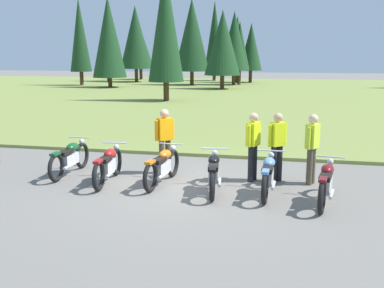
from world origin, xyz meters
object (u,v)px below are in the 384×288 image
motorcycle_british_green (70,158)px  motorcycle_maroon (326,183)px  rider_with_back_turned (253,143)px  rider_near_row_end (165,137)px  motorcycle_sky_blue (268,175)px  rider_in_hivis_vest (277,143)px  motorcycle_orange (163,166)px  motorcycle_red (108,165)px  motorcycle_black (214,172)px  rider_checking_bike (312,145)px

motorcycle_british_green → motorcycle_maroon: size_ratio=1.01×
rider_with_back_turned → rider_near_row_end: (-2.27, 0.22, 0.00)m
motorcycle_sky_blue → rider_with_back_turned: size_ratio=1.26×
motorcycle_british_green → motorcycle_maroon: same height
motorcycle_sky_blue → rider_in_hivis_vest: 1.22m
motorcycle_orange → motorcycle_red: bearing=-172.7°
motorcycle_british_green → motorcycle_sky_blue: size_ratio=1.00×
motorcycle_black → motorcycle_sky_blue: size_ratio=1.00×
motorcycle_british_green → rider_in_hivis_vest: 5.22m
rider_in_hivis_vest → rider_near_row_end: bearing=177.2°
motorcycle_black → rider_checking_bike: rider_checking_bike is taller
motorcycle_red → rider_in_hivis_vest: rider_in_hivis_vest is taller
motorcycle_orange → motorcycle_maroon: same height
motorcycle_orange → rider_with_back_turned: rider_with_back_turned is taller
motorcycle_maroon → rider_near_row_end: bearing=157.5°
rider_checking_bike → rider_in_hivis_vest: (-0.81, 0.07, 0.00)m
motorcycle_british_green → rider_with_back_turned: size_ratio=1.26×
motorcycle_sky_blue → rider_in_hivis_vest: bearing=83.0°
motorcycle_black → motorcycle_sky_blue: bearing=2.0°
motorcycle_orange → rider_with_back_turned: 2.24m
rider_with_back_turned → motorcycle_red: bearing=-165.0°
motorcycle_british_green → rider_with_back_turned: (4.61, 0.40, 0.51)m
motorcycle_red → motorcycle_maroon: size_ratio=1.01×
motorcycle_black → motorcycle_orange: bearing=165.6°
motorcycle_british_green → motorcycle_red: same height
rider_checking_bike → rider_in_hivis_vest: bearing=175.0°
motorcycle_orange → motorcycle_black: same height
rider_checking_bike → rider_near_row_end: 3.65m
motorcycle_maroon → rider_with_back_turned: rider_with_back_turned is taller
rider_with_back_turned → rider_checking_bike: same height
rider_checking_bike → rider_near_row_end: same height
motorcycle_black → rider_in_hivis_vest: bearing=40.5°
motorcycle_sky_blue → motorcycle_maroon: size_ratio=1.01×
motorcycle_maroon → rider_checking_bike: 1.51m
motorcycle_red → motorcycle_orange: size_ratio=1.00×
rider_with_back_turned → rider_in_hivis_vest: same height
motorcycle_british_green → rider_checking_bike: rider_checking_bike is taller
motorcycle_maroon → rider_in_hivis_vest: 1.88m
motorcycle_black → rider_checking_bike: (2.15, 1.07, 0.51)m
motorcycle_black → rider_checking_bike: bearing=26.6°
rider_near_row_end → rider_with_back_turned: bearing=-5.7°
motorcycle_maroon → rider_in_hivis_vest: size_ratio=1.25×
motorcycle_sky_blue → motorcycle_maroon: (1.20, -0.37, 0.00)m
rider_near_row_end → motorcycle_sky_blue: bearing=-24.7°
motorcycle_orange → motorcycle_maroon: size_ratio=1.01×
motorcycle_orange → motorcycle_black: bearing=-14.4°
motorcycle_black → rider_with_back_turned: size_ratio=1.25×
motorcycle_red → rider_checking_bike: rider_checking_bike is taller
rider_with_back_turned → rider_near_row_end: bearing=174.3°
motorcycle_black → rider_checking_bike: 2.45m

